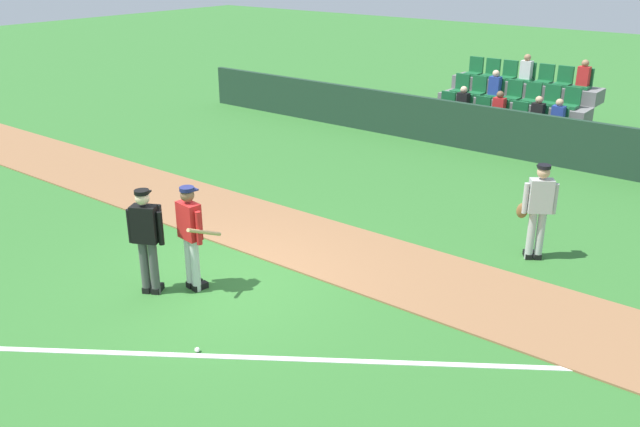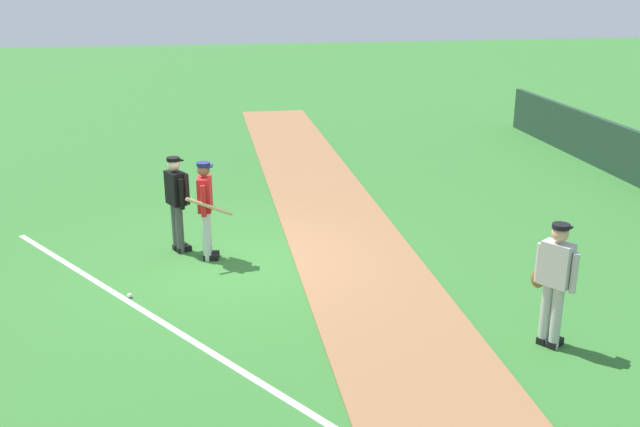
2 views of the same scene
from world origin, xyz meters
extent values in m
plane|color=#33702D|center=(0.00, 0.00, 0.00)|extent=(80.00, 80.00, 0.00)
cube|color=#936642|center=(0.00, 2.23, 0.01)|extent=(28.00, 2.21, 0.03)
cube|color=white|center=(3.00, -0.50, 0.01)|extent=(9.96, 6.86, 0.01)
cube|color=#1E3828|center=(0.00, 9.82, 0.63)|extent=(20.00, 0.16, 1.25)
cube|color=slate|center=(0.00, 11.70, 0.15)|extent=(4.45, 2.95, 0.30)
cube|color=slate|center=(0.00, 10.85, 0.50)|extent=(4.35, 0.85, 0.40)
cube|color=#196033|center=(-1.65, 10.75, 0.75)|extent=(0.44, 0.40, 0.08)
cube|color=#196033|center=(-1.65, 10.97, 1.00)|extent=(0.44, 0.08, 0.50)
cube|color=#196033|center=(-1.10, 10.75, 0.75)|extent=(0.44, 0.40, 0.08)
cube|color=#196033|center=(-1.10, 10.97, 1.00)|extent=(0.44, 0.08, 0.50)
cube|color=black|center=(-1.10, 10.80, 1.05)|extent=(0.32, 0.22, 0.52)
sphere|color=beige|center=(-1.10, 10.80, 1.40)|extent=(0.20, 0.20, 0.20)
cube|color=#196033|center=(-0.55, 10.75, 0.75)|extent=(0.44, 0.40, 0.08)
cube|color=#196033|center=(-0.55, 10.97, 1.00)|extent=(0.44, 0.08, 0.50)
cube|color=#196033|center=(0.00, 10.75, 0.75)|extent=(0.44, 0.40, 0.08)
cube|color=#196033|center=(0.00, 10.97, 1.00)|extent=(0.44, 0.08, 0.50)
cube|color=red|center=(0.00, 10.80, 1.05)|extent=(0.32, 0.22, 0.52)
sphere|color=brown|center=(0.00, 10.80, 1.40)|extent=(0.20, 0.20, 0.20)
cube|color=#196033|center=(0.55, 10.75, 0.75)|extent=(0.44, 0.40, 0.08)
cube|color=#196033|center=(0.55, 10.97, 1.00)|extent=(0.44, 0.08, 0.50)
cube|color=#196033|center=(1.10, 10.75, 0.75)|extent=(0.44, 0.40, 0.08)
cube|color=#196033|center=(1.10, 10.97, 1.00)|extent=(0.44, 0.08, 0.50)
cube|color=black|center=(1.10, 10.80, 1.05)|extent=(0.32, 0.22, 0.52)
sphere|color=tan|center=(1.10, 10.80, 1.40)|extent=(0.20, 0.20, 0.20)
cube|color=#196033|center=(1.65, 10.75, 0.75)|extent=(0.44, 0.40, 0.08)
cube|color=#196033|center=(1.65, 10.97, 1.00)|extent=(0.44, 0.08, 0.50)
cube|color=#263F99|center=(1.65, 10.80, 1.05)|extent=(0.32, 0.22, 0.52)
sphere|color=tan|center=(1.65, 10.80, 1.40)|extent=(0.20, 0.20, 0.20)
cube|color=slate|center=(0.00, 11.70, 0.90)|extent=(4.35, 0.85, 0.40)
cube|color=#196033|center=(-1.65, 11.60, 1.15)|extent=(0.44, 0.40, 0.08)
cube|color=#196033|center=(-1.65, 11.82, 1.40)|extent=(0.44, 0.08, 0.50)
cube|color=#196033|center=(-1.10, 11.60, 1.15)|extent=(0.44, 0.40, 0.08)
cube|color=#196033|center=(-1.10, 11.82, 1.40)|extent=(0.44, 0.08, 0.50)
cube|color=#196033|center=(-0.55, 11.60, 1.15)|extent=(0.44, 0.40, 0.08)
cube|color=#196033|center=(-0.55, 11.82, 1.40)|extent=(0.44, 0.08, 0.50)
cube|color=#263F99|center=(-0.55, 11.65, 1.45)|extent=(0.32, 0.22, 0.52)
sphere|color=beige|center=(-0.55, 11.65, 1.80)|extent=(0.20, 0.20, 0.20)
cube|color=#196033|center=(0.00, 11.60, 1.15)|extent=(0.44, 0.40, 0.08)
cube|color=#196033|center=(0.00, 11.82, 1.40)|extent=(0.44, 0.08, 0.50)
cube|color=#196033|center=(0.55, 11.60, 1.15)|extent=(0.44, 0.40, 0.08)
cube|color=#196033|center=(0.55, 11.82, 1.40)|extent=(0.44, 0.08, 0.50)
cube|color=#196033|center=(1.10, 11.60, 1.15)|extent=(0.44, 0.40, 0.08)
cube|color=#196033|center=(1.10, 11.82, 1.40)|extent=(0.44, 0.08, 0.50)
cube|color=#196033|center=(1.65, 11.60, 1.15)|extent=(0.44, 0.40, 0.08)
cube|color=#196033|center=(1.65, 11.82, 1.40)|extent=(0.44, 0.08, 0.50)
cube|color=slate|center=(0.00, 12.55, 1.30)|extent=(4.35, 0.85, 0.40)
cube|color=#196033|center=(-1.65, 12.45, 1.55)|extent=(0.44, 0.40, 0.08)
cube|color=#196033|center=(-1.65, 12.67, 1.80)|extent=(0.44, 0.08, 0.50)
cube|color=#196033|center=(-1.10, 12.45, 1.55)|extent=(0.44, 0.40, 0.08)
cube|color=#196033|center=(-1.10, 12.67, 1.80)|extent=(0.44, 0.08, 0.50)
cube|color=#196033|center=(-0.55, 12.45, 1.55)|extent=(0.44, 0.40, 0.08)
cube|color=#196033|center=(-0.55, 12.67, 1.80)|extent=(0.44, 0.08, 0.50)
cube|color=#196033|center=(0.00, 12.45, 1.55)|extent=(0.44, 0.40, 0.08)
cube|color=#196033|center=(0.00, 12.67, 1.80)|extent=(0.44, 0.08, 0.50)
cube|color=silver|center=(0.00, 12.50, 1.85)|extent=(0.32, 0.22, 0.52)
sphere|color=#9E7051|center=(0.00, 12.50, 2.20)|extent=(0.20, 0.20, 0.20)
cube|color=#196033|center=(0.55, 12.45, 1.55)|extent=(0.44, 0.40, 0.08)
cube|color=#196033|center=(0.55, 12.67, 1.80)|extent=(0.44, 0.08, 0.50)
cube|color=#196033|center=(1.10, 12.45, 1.55)|extent=(0.44, 0.40, 0.08)
cube|color=#196033|center=(1.10, 12.67, 1.80)|extent=(0.44, 0.08, 0.50)
cube|color=#196033|center=(1.65, 12.45, 1.55)|extent=(0.44, 0.40, 0.08)
cube|color=#196033|center=(1.65, 12.67, 1.80)|extent=(0.44, 0.08, 0.50)
cube|color=red|center=(1.65, 12.50, 1.85)|extent=(0.32, 0.22, 0.52)
sphere|color=#9E7051|center=(1.65, 12.50, 2.20)|extent=(0.20, 0.20, 0.20)
cylinder|color=silver|center=(-0.29, -0.35, 0.45)|extent=(0.14, 0.14, 0.90)
cylinder|color=silver|center=(-0.13, -0.37, 0.45)|extent=(0.14, 0.14, 0.90)
cube|color=black|center=(-0.28, -0.29, 0.05)|extent=(0.15, 0.27, 0.10)
cube|color=black|center=(-0.12, -0.31, 0.05)|extent=(0.15, 0.27, 0.10)
cube|color=red|center=(-0.21, -0.36, 1.20)|extent=(0.43, 0.27, 0.60)
cylinder|color=red|center=(-0.46, -0.33, 1.15)|extent=(0.09, 0.09, 0.55)
cylinder|color=red|center=(0.04, -0.39, 1.15)|extent=(0.09, 0.09, 0.55)
sphere|color=brown|center=(-0.21, -0.36, 1.63)|extent=(0.22, 0.22, 0.22)
cylinder|color=#191E4C|center=(-0.21, -0.36, 1.73)|extent=(0.23, 0.23, 0.06)
cube|color=#191E4C|center=(-0.20, -0.26, 1.70)|extent=(0.19, 0.14, 0.02)
cylinder|color=tan|center=(0.05, -0.29, 1.05)|extent=(0.19, 0.79, 0.41)
cylinder|color=#4C4C4C|center=(-0.72, -0.91, 0.45)|extent=(0.14, 0.14, 0.90)
cylinder|color=#4C4C4C|center=(-0.58, -0.84, 0.45)|extent=(0.14, 0.14, 0.90)
cube|color=black|center=(-0.75, -0.86, 0.05)|extent=(0.23, 0.29, 0.10)
cube|color=black|center=(-0.60, -0.78, 0.05)|extent=(0.23, 0.29, 0.10)
cube|color=black|center=(-0.65, -0.87, 1.20)|extent=(0.46, 0.38, 0.60)
cylinder|color=black|center=(-0.87, -0.99, 1.15)|extent=(0.09, 0.09, 0.55)
cylinder|color=black|center=(-0.43, -0.76, 1.15)|extent=(0.09, 0.09, 0.55)
sphere|color=beige|center=(-0.65, -0.87, 1.63)|extent=(0.22, 0.22, 0.22)
cylinder|color=black|center=(-0.65, -0.87, 1.73)|extent=(0.23, 0.23, 0.06)
cube|color=black|center=(-0.69, -0.79, 1.70)|extent=(0.21, 0.19, 0.02)
cube|color=black|center=(-0.71, -0.76, 1.20)|extent=(0.43, 0.27, 0.56)
cylinder|color=#B2B2B2|center=(3.65, 4.10, 0.45)|extent=(0.14, 0.14, 0.90)
cylinder|color=#B2B2B2|center=(3.79, 4.19, 0.45)|extent=(0.14, 0.14, 0.90)
cube|color=black|center=(3.62, 4.14, 0.05)|extent=(0.25, 0.28, 0.10)
cube|color=black|center=(3.75, 4.24, 0.05)|extent=(0.25, 0.28, 0.10)
cube|color=#B2B2B2|center=(3.72, 4.14, 1.20)|extent=(0.45, 0.41, 0.60)
cylinder|color=#B2B2B2|center=(3.51, 4.00, 1.15)|extent=(0.09, 0.09, 0.55)
cylinder|color=#B2B2B2|center=(3.93, 4.28, 1.15)|extent=(0.09, 0.09, 0.55)
sphere|color=tan|center=(3.72, 4.14, 1.63)|extent=(0.22, 0.22, 0.22)
cylinder|color=black|center=(3.72, 4.14, 1.73)|extent=(0.23, 0.23, 0.06)
cube|color=black|center=(3.66, 4.22, 1.70)|extent=(0.22, 0.20, 0.02)
ellipsoid|color=brown|center=(3.47, 4.03, 0.90)|extent=(0.23, 0.21, 0.28)
sphere|color=white|center=(1.22, -1.60, 0.04)|extent=(0.07, 0.07, 0.07)
camera|label=1|loc=(7.44, -6.84, 5.22)|focal=37.96mm
camera|label=2|loc=(11.71, -0.36, 4.83)|focal=40.08mm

